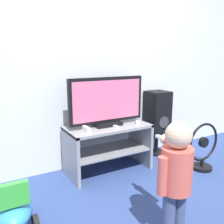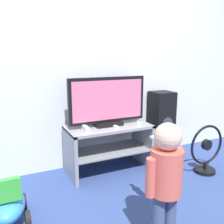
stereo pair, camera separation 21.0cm
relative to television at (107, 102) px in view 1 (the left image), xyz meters
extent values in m
plane|color=navy|center=(0.00, -0.26, -0.83)|extent=(16.00, 16.00, 0.00)
cube|color=silver|center=(0.00, 0.30, 0.47)|extent=(10.00, 0.06, 2.60)
cube|color=gray|center=(0.00, -0.02, -0.29)|extent=(0.97, 0.48, 0.03)
cube|color=gray|center=(0.00, -0.02, -0.58)|extent=(0.93, 0.44, 0.02)
cube|color=gray|center=(-0.47, -0.02, -0.55)|extent=(0.04, 0.48, 0.55)
cube|color=gray|center=(0.47, -0.02, -0.55)|extent=(0.04, 0.48, 0.55)
cube|color=black|center=(0.00, 0.00, -0.26)|extent=(0.32, 0.20, 0.04)
cube|color=black|center=(0.00, 0.00, 0.03)|extent=(0.93, 0.05, 0.52)
cube|color=#D8668C|center=(0.00, -0.03, 0.03)|extent=(0.86, 0.01, 0.45)
cube|color=white|center=(-0.30, -0.09, -0.25)|extent=(0.04, 0.16, 0.05)
cube|color=#3F8CE5|center=(-0.30, -0.17, -0.25)|extent=(0.02, 0.00, 0.01)
cube|color=white|center=(0.36, -0.11, -0.26)|extent=(0.09, 0.13, 0.02)
cylinder|color=#337FD8|center=(0.36, -0.11, -0.25)|extent=(0.01, 0.01, 0.00)
cube|color=white|center=(0.04, -0.10, -0.26)|extent=(0.04, 0.13, 0.02)
cylinder|color=#337FD8|center=(0.04, -0.10, -0.25)|extent=(0.01, 0.01, 0.00)
cylinder|color=#3F4C72|center=(-0.16, -1.25, -0.64)|extent=(0.10, 0.10, 0.37)
cylinder|color=#3F4C72|center=(-0.06, -1.25, -0.64)|extent=(0.10, 0.10, 0.37)
cylinder|color=#D1594C|center=(-0.11, -1.25, -0.29)|extent=(0.23, 0.23, 0.33)
sphere|color=beige|center=(-0.11, -1.25, -0.03)|extent=(0.19, 0.19, 0.19)
cylinder|color=#D1594C|center=(-0.24, -1.25, -0.31)|extent=(0.07, 0.07, 0.28)
cylinder|color=#D1594C|center=(0.02, -1.11, -0.16)|extent=(0.07, 0.28, 0.07)
sphere|color=beige|center=(0.02, -0.97, -0.16)|extent=(0.08, 0.08, 0.08)
cube|color=white|center=(0.02, -0.93, -0.16)|extent=(0.03, 0.13, 0.02)
cylinder|color=black|center=(0.85, 0.11, -0.82)|extent=(0.26, 0.26, 0.02)
cylinder|color=black|center=(0.85, 0.11, -0.69)|extent=(0.05, 0.05, 0.27)
cube|color=black|center=(0.85, 0.11, -0.25)|extent=(0.28, 0.28, 0.61)
cylinder|color=#38383D|center=(0.85, -0.03, -0.34)|extent=(0.16, 0.01, 0.16)
cylinder|color=black|center=(1.00, -0.56, -0.81)|extent=(0.24, 0.24, 0.04)
cylinder|color=black|center=(1.00, -0.56, -0.75)|extent=(0.04, 0.04, 0.08)
torus|color=black|center=(1.00, -0.56, -0.49)|extent=(0.47, 0.03, 0.47)
cylinder|color=black|center=(1.00, -0.56, -0.49)|extent=(0.12, 0.05, 0.12)
ellipsoid|color=#338CD1|center=(-1.17, -0.55, -0.66)|extent=(0.31, 0.52, 0.20)
cube|color=green|center=(-1.17, -0.69, -0.47)|extent=(0.24, 0.05, 0.18)
cylinder|color=black|center=(-1.01, -0.41, -0.76)|extent=(0.04, 0.14, 0.14)
cylinder|color=black|center=(-1.01, -0.69, -0.76)|extent=(0.04, 0.14, 0.14)
camera|label=1|loc=(-1.35, -2.46, 0.51)|focal=40.00mm
camera|label=2|loc=(-1.16, -2.56, 0.51)|focal=40.00mm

